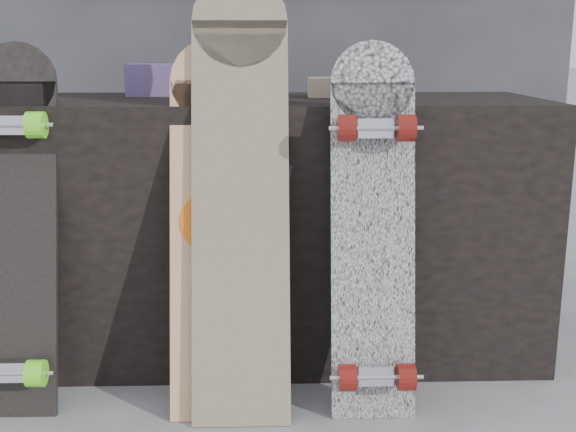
{
  "coord_description": "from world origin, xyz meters",
  "views": [
    {
      "loc": [
        -0.04,
        -1.72,
        0.96
      ],
      "look_at": [
        0.02,
        0.2,
        0.5
      ],
      "focal_mm": 45.0,
      "sensor_mm": 36.0,
      "label": 1
    }
  ],
  "objects_px": {
    "vendor_table": "(280,225)",
    "longboard_cascadia": "(374,227)",
    "longboard_geisha": "(213,216)",
    "skateboard_dark": "(14,223)",
    "longboard_celtic": "(240,181)"
  },
  "relations": [
    {
      "from": "vendor_table",
      "to": "longboard_cascadia",
      "type": "distance_m",
      "value": 0.49
    },
    {
      "from": "vendor_table",
      "to": "skateboard_dark",
      "type": "relative_size",
      "value": 1.65
    },
    {
      "from": "skateboard_dark",
      "to": "longboard_celtic",
      "type": "bearing_deg",
      "value": -0.28
    },
    {
      "from": "longboard_celtic",
      "to": "vendor_table",
      "type": "bearing_deg",
      "value": 72.74
    },
    {
      "from": "longboard_geisha",
      "to": "skateboard_dark",
      "type": "bearing_deg",
      "value": 179.05
    },
    {
      "from": "longboard_geisha",
      "to": "skateboard_dark",
      "type": "distance_m",
      "value": 0.53
    },
    {
      "from": "longboard_geisha",
      "to": "longboard_cascadia",
      "type": "relative_size",
      "value": 1.0
    },
    {
      "from": "vendor_table",
      "to": "skateboard_dark",
      "type": "distance_m",
      "value": 0.8
    },
    {
      "from": "longboard_geisha",
      "to": "skateboard_dark",
      "type": "height_order",
      "value": "longboard_geisha"
    },
    {
      "from": "longboard_celtic",
      "to": "longboard_cascadia",
      "type": "distance_m",
      "value": 0.37
    },
    {
      "from": "longboard_geisha",
      "to": "longboard_cascadia",
      "type": "height_order",
      "value": "longboard_geisha"
    },
    {
      "from": "longboard_celtic",
      "to": "skateboard_dark",
      "type": "distance_m",
      "value": 0.61
    },
    {
      "from": "longboard_geisha",
      "to": "longboard_cascadia",
      "type": "distance_m",
      "value": 0.42
    },
    {
      "from": "vendor_table",
      "to": "longboard_cascadia",
      "type": "relative_size",
      "value": 1.64
    },
    {
      "from": "longboard_geisha",
      "to": "longboard_celtic",
      "type": "bearing_deg",
      "value": 4.46
    }
  ]
}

